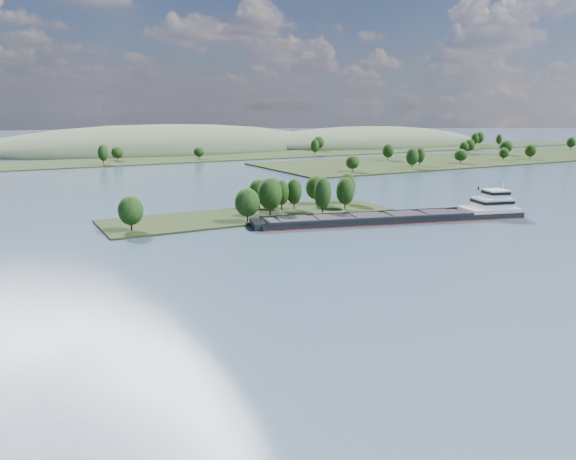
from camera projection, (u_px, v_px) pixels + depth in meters
ground at (350, 256)px, 140.93m from camera, size 1800.00×1800.00×0.00m
tree_island at (268, 203)px, 193.37m from camera, size 100.00×30.38×14.36m
right_bank at (476, 158)px, 401.84m from camera, size 320.00×90.00×15.31m
back_shoreline at (129, 161)px, 385.56m from camera, size 900.00×60.00×15.35m
hill_east at (368, 144)px, 562.10m from camera, size 260.00×140.00×36.00m
hill_west at (163, 149)px, 496.02m from camera, size 320.00×160.00×44.00m
cargo_barge at (410, 215)px, 185.14m from camera, size 92.15×33.58×12.49m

